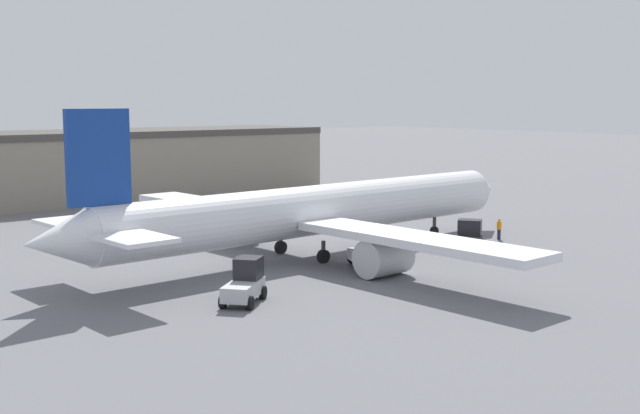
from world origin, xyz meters
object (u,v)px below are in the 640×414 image
at_px(airplane, 309,213).
at_px(belt_loader_truck, 373,250).
at_px(ground_crew_worker, 499,228).
at_px(baggage_tug, 469,237).
at_px(pushback_tug, 245,283).

relative_size(airplane, belt_loader_truck, 12.87).
distance_m(airplane, belt_loader_truck, 5.50).
height_order(ground_crew_worker, belt_loader_truck, belt_loader_truck).
relative_size(baggage_tug, belt_loader_truck, 1.02).
bearing_deg(baggage_tug, pushback_tug, 151.39).
bearing_deg(baggage_tug, ground_crew_worker, -16.77).
distance_m(baggage_tug, belt_loader_truck, 8.68).
xyz_separation_m(airplane, ground_crew_worker, (15.72, -3.62, -2.19)).
height_order(airplane, ground_crew_worker, airplane).
bearing_deg(ground_crew_worker, pushback_tug, -0.00).
bearing_deg(pushback_tug, belt_loader_truck, -25.43).
bearing_deg(belt_loader_truck, pushback_tug, -144.47).
relative_size(ground_crew_worker, pushback_tug, 0.46).
relative_size(belt_loader_truck, pushback_tug, 0.90).
height_order(ground_crew_worker, pushback_tug, pushback_tug).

